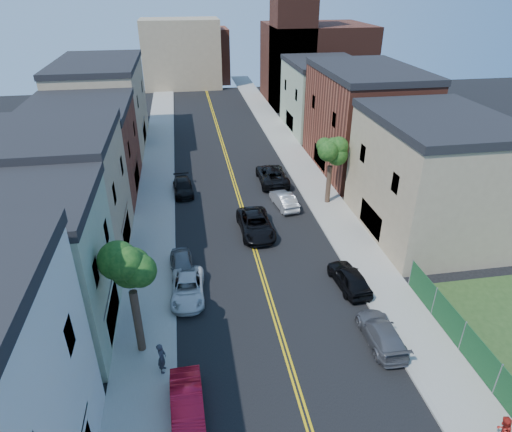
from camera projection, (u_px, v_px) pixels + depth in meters
name	position (u px, v px, depth m)	size (l,w,h in m)	color
sidewalk_left	(156.00, 172.00, 47.30)	(3.20, 100.00, 0.15)	gray
sidewalk_right	(300.00, 163.00, 49.59)	(3.20, 100.00, 0.15)	gray
curb_left	(173.00, 171.00, 47.55)	(0.30, 100.00, 0.15)	gray
curb_right	(285.00, 164.00, 49.34)	(0.30, 100.00, 0.15)	gray
bldg_left_palegrn	(18.00, 278.00, 23.60)	(9.00, 8.00, 8.50)	gray
bldg_left_tan_near	(56.00, 200.00, 31.29)	(9.00, 10.00, 9.00)	#998466
bldg_left_brick	(84.00, 153.00, 41.07)	(9.00, 12.00, 8.00)	brown
bldg_left_tan_far	(103.00, 107.00, 52.87)	(9.00, 16.00, 9.50)	#998466
bldg_right_tan	(430.00, 180.00, 34.49)	(9.00, 12.00, 9.00)	#998466
bldg_right_brick	(363.00, 122.00, 46.41)	(9.00, 14.00, 10.00)	brown
bldg_right_palegrn	(323.00, 98.00, 58.91)	(9.00, 12.00, 8.50)	gray
church	(311.00, 57.00, 70.91)	(16.20, 14.20, 22.60)	#4C2319
backdrop_left	(181.00, 54.00, 81.50)	(14.00, 8.00, 12.00)	#998466
backdrop_center	(202.00, 56.00, 86.03)	(10.00, 8.00, 10.00)	brown
fence_right	(479.00, 357.00, 22.87)	(0.04, 15.00, 1.90)	#143F1E
tree_left_mid	(127.00, 251.00, 21.65)	(5.20, 5.20, 9.29)	#37251B
tree_right_far	(332.00, 144.00, 38.22)	(4.40, 4.40, 8.03)	#37251B
red_sedan	(187.00, 405.00, 20.76)	(1.50, 4.30, 1.42)	#B10B20
white_pickup	(188.00, 288.00, 28.67)	(2.11, 4.58, 1.27)	silver
grey_car_left	(182.00, 266.00, 30.84)	(1.62, 4.01, 1.37)	#595D61
black_car_left	(183.00, 187.00, 42.56)	(1.79, 4.40, 1.28)	black
grey_car_right	(381.00, 333.00, 25.04)	(1.82, 4.47, 1.30)	#4F5056
black_car_right	(349.00, 278.00, 29.55)	(1.73, 4.29, 1.46)	black
silver_car_right	(284.00, 200.00, 39.97)	(1.46, 4.18, 1.38)	#AEB0B6
dark_car_right_far	(272.00, 175.00, 44.72)	(2.72, 5.90, 1.64)	black
black_suv_lane	(256.00, 224.00, 35.82)	(2.56, 5.56, 1.54)	black
pedestrian_left	(162.00, 358.00, 22.88)	(0.66, 0.43, 1.81)	#282830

